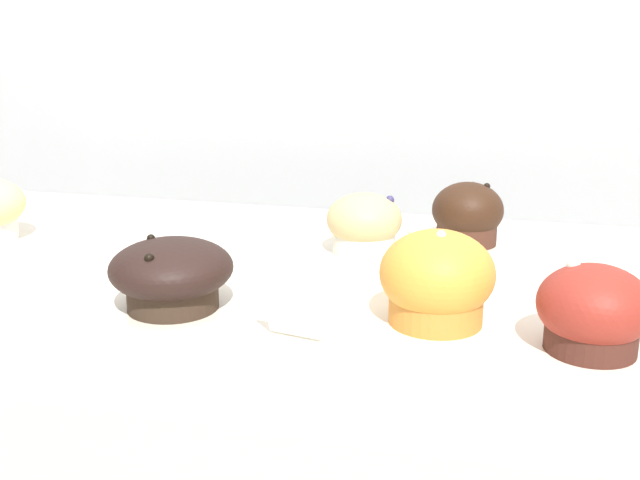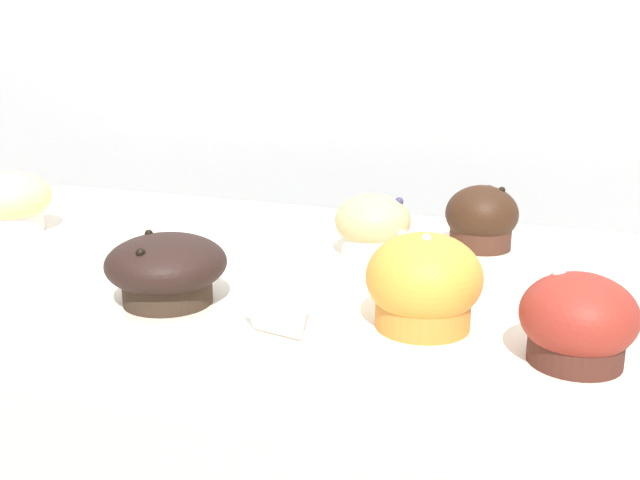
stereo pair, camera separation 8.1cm
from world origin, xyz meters
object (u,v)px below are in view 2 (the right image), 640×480
at_px(muffin_back_left, 10,201).
at_px(muffin_back_center, 373,226).
at_px(muffin_back_right, 424,284).
at_px(muffin_front_center, 578,322).
at_px(muffin_front_right, 481,219).
at_px(muffin_front_left, 166,269).

height_order(muffin_back_left, muffin_back_center, muffin_back_left).
xyz_separation_m(muffin_back_right, muffin_back_center, (-0.11, 0.20, -0.01)).
bearing_deg(muffin_front_center, muffin_back_left, 166.94).
xyz_separation_m(muffin_front_center, muffin_front_right, (-0.12, 0.31, 0.00)).
xyz_separation_m(muffin_front_right, muffin_back_center, (-0.12, -0.07, -0.00)).
bearing_deg(muffin_front_left, muffin_back_right, 5.55).
xyz_separation_m(muffin_front_left, muffin_back_center, (0.15, 0.23, 0.00)).
height_order(muffin_front_right, muffin_back_center, muffin_front_right).
bearing_deg(muffin_back_right, muffin_front_center, -13.01).
distance_m(muffin_back_left, muffin_front_right, 0.62).
xyz_separation_m(muffin_back_right, muffin_front_right, (0.01, 0.28, -0.00)).
bearing_deg(muffin_back_left, muffin_front_center, -13.06).
relative_size(muffin_back_left, muffin_back_right, 1.03).
bearing_deg(muffin_back_right, muffin_back_left, 166.93).
relative_size(muffin_back_right, muffin_front_right, 1.19).
bearing_deg(muffin_back_center, muffin_back_left, -172.42).
height_order(muffin_front_left, muffin_back_center, muffin_back_center).
height_order(muffin_front_center, muffin_back_center, muffin_front_center).
relative_size(muffin_front_center, muffin_back_right, 0.89).
xyz_separation_m(muffin_front_left, muffin_front_right, (0.27, 0.30, 0.00)).
height_order(muffin_front_center, muffin_front_left, muffin_front_center).
bearing_deg(muffin_back_right, muffin_front_right, 87.53).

